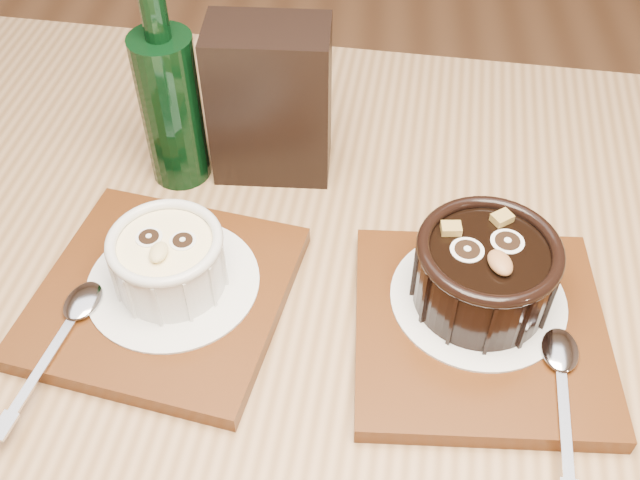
{
  "coord_description": "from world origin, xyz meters",
  "views": [
    {
      "loc": [
        0.25,
        -0.57,
        1.2
      ],
      "look_at": [
        0.23,
        -0.21,
        0.81
      ],
      "focal_mm": 42.0,
      "sensor_mm": 36.0,
      "label": 1
    }
  ],
  "objects_px": {
    "tray_right": "(479,330)",
    "green_bottle": "(171,104)",
    "table": "(326,423)",
    "ramekin_white": "(168,259)",
    "tray_left": "(163,295)",
    "condiment_stand": "(270,102)",
    "ramekin_dark": "(485,270)"
  },
  "relations": [
    {
      "from": "table",
      "to": "tray_left",
      "type": "relative_size",
      "value": 7.07
    },
    {
      "from": "table",
      "to": "condiment_stand",
      "type": "relative_size",
      "value": 9.09
    },
    {
      "from": "tray_right",
      "to": "ramekin_dark",
      "type": "bearing_deg",
      "value": 91.45
    },
    {
      "from": "green_bottle",
      "to": "ramekin_white",
      "type": "bearing_deg",
      "value": -81.16
    },
    {
      "from": "tray_right",
      "to": "condiment_stand",
      "type": "relative_size",
      "value": 1.29
    },
    {
      "from": "tray_left",
      "to": "ramekin_dark",
      "type": "distance_m",
      "value": 0.24
    },
    {
      "from": "condiment_stand",
      "to": "ramekin_white",
      "type": "bearing_deg",
      "value": -110.81
    },
    {
      "from": "tray_right",
      "to": "green_bottle",
      "type": "xyz_separation_m",
      "value": [
        -0.25,
        0.16,
        0.07
      ]
    },
    {
      "from": "ramekin_white",
      "to": "ramekin_dark",
      "type": "xyz_separation_m",
      "value": [
        0.23,
        -0.0,
        0.01
      ]
    },
    {
      "from": "ramekin_white",
      "to": "green_bottle",
      "type": "bearing_deg",
      "value": 103.13
    },
    {
      "from": "tray_left",
      "to": "tray_right",
      "type": "relative_size",
      "value": 1.0
    },
    {
      "from": "ramekin_white",
      "to": "ramekin_dark",
      "type": "distance_m",
      "value": 0.23
    },
    {
      "from": "table",
      "to": "tray_left",
      "type": "xyz_separation_m",
      "value": [
        -0.13,
        0.05,
        0.1
      ]
    },
    {
      "from": "green_bottle",
      "to": "condiment_stand",
      "type": "bearing_deg",
      "value": 10.09
    },
    {
      "from": "ramekin_dark",
      "to": "green_bottle",
      "type": "xyz_separation_m",
      "value": [
        -0.25,
        0.14,
        0.03
      ]
    },
    {
      "from": "ramekin_dark",
      "to": "condiment_stand",
      "type": "height_order",
      "value": "condiment_stand"
    },
    {
      "from": "tray_right",
      "to": "ramekin_dark",
      "type": "relative_size",
      "value": 1.76
    },
    {
      "from": "green_bottle",
      "to": "ramekin_dark",
      "type": "bearing_deg",
      "value": -29.57
    },
    {
      "from": "ramekin_white",
      "to": "tray_left",
      "type": "bearing_deg",
      "value": -136.84
    },
    {
      "from": "table",
      "to": "tray_right",
      "type": "distance_m",
      "value": 0.15
    },
    {
      "from": "tray_left",
      "to": "tray_right",
      "type": "distance_m",
      "value": 0.24
    },
    {
      "from": "ramekin_white",
      "to": "table",
      "type": "bearing_deg",
      "value": -19.16
    },
    {
      "from": "tray_right",
      "to": "condiment_stand",
      "type": "bearing_deg",
      "value": 133.43
    },
    {
      "from": "tray_left",
      "to": "condiment_stand",
      "type": "height_order",
      "value": "condiment_stand"
    },
    {
      "from": "condiment_stand",
      "to": "green_bottle",
      "type": "xyz_separation_m",
      "value": [
        -0.08,
        -0.01,
        0.0
      ]
    },
    {
      "from": "table",
      "to": "green_bottle",
      "type": "relative_size",
      "value": 6.59
    },
    {
      "from": "tray_left",
      "to": "ramekin_dark",
      "type": "relative_size",
      "value": 1.76
    },
    {
      "from": "tray_left",
      "to": "tray_right",
      "type": "bearing_deg",
      "value": -4.15
    },
    {
      "from": "tray_right",
      "to": "green_bottle",
      "type": "distance_m",
      "value": 0.31
    },
    {
      "from": "table",
      "to": "green_bottle",
      "type": "xyz_separation_m",
      "value": [
        -0.14,
        0.19,
        0.17
      ]
    },
    {
      "from": "condiment_stand",
      "to": "tray_right",
      "type": "bearing_deg",
      "value": -46.57
    },
    {
      "from": "ramekin_white",
      "to": "condiment_stand",
      "type": "height_order",
      "value": "condiment_stand"
    }
  ]
}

